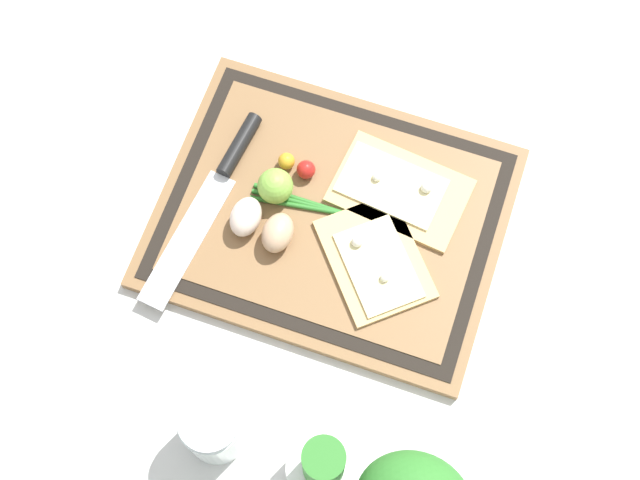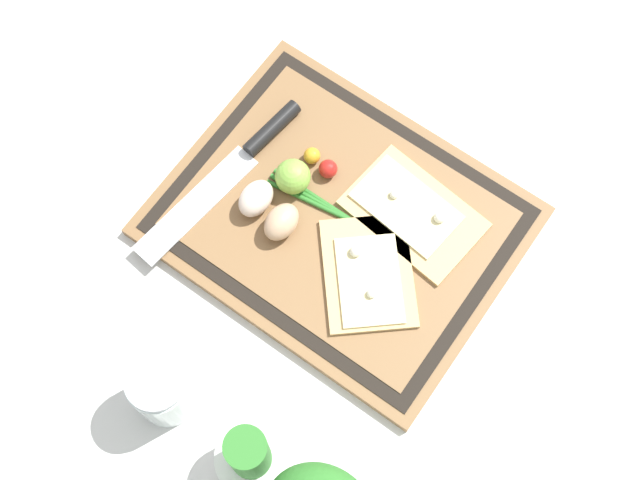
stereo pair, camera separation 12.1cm
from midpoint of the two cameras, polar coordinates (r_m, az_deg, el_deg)
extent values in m
plane|color=silver|center=(1.26, 3.98, 0.69)|extent=(6.00, 6.00, 0.00)
cube|color=brown|center=(1.25, 4.00, 0.83)|extent=(0.48, 0.38, 0.02)
cube|color=black|center=(1.24, 4.03, 0.98)|extent=(0.45, 0.35, 0.00)
cube|color=brown|center=(1.24, 4.03, 1.01)|extent=(0.41, 0.31, 0.00)
cube|color=tan|center=(1.25, 8.76, 1.30)|extent=(0.20, 0.14, 0.01)
cube|color=beige|center=(1.25, 8.31, 1.79)|extent=(0.15, 0.10, 0.00)
sphere|color=silver|center=(1.24, 10.42, 1.06)|extent=(0.02, 0.02, 0.02)
sphere|color=silver|center=(1.25, 7.53, 2.55)|extent=(0.01, 0.01, 0.01)
cube|color=tan|center=(1.22, 5.94, -2.51)|extent=(0.20, 0.20, 0.01)
cube|color=beige|center=(1.21, 6.04, -2.98)|extent=(0.15, 0.15, 0.00)
sphere|color=silver|center=(1.21, 5.13, -1.11)|extent=(0.02, 0.02, 0.02)
sphere|color=silver|center=(1.20, 6.20, -3.82)|extent=(0.01, 0.01, 0.01)
cube|color=silver|center=(1.25, -5.23, 1.89)|extent=(0.07, 0.22, 0.00)
cylinder|color=black|center=(1.29, -0.41, 6.82)|extent=(0.03, 0.10, 0.02)
ellipsoid|color=tan|center=(1.22, 0.33, 0.79)|extent=(0.04, 0.06, 0.04)
ellipsoid|color=beige|center=(1.23, -1.34, 2.31)|extent=(0.04, 0.06, 0.04)
sphere|color=#7FB742|center=(1.24, 1.03, 3.72)|extent=(0.05, 0.05, 0.05)
sphere|color=red|center=(1.26, 3.26, 4.21)|extent=(0.03, 0.03, 0.03)
sphere|color=gold|center=(1.27, 2.21, 5.06)|extent=(0.02, 0.02, 0.02)
cylinder|color=#2D7528|center=(1.24, 4.92, 0.80)|extent=(0.27, 0.01, 0.01)
cylinder|color=#2D7528|center=(1.24, 4.92, 0.80)|extent=(0.27, 0.03, 0.01)
cylinder|color=#2D7528|center=(1.24, 4.92, 0.80)|extent=(0.27, 0.05, 0.01)
cylinder|color=white|center=(1.14, -1.18, -14.45)|extent=(0.09, 0.09, 0.08)
cylinder|color=#2D7528|center=(1.07, -1.25, -14.04)|extent=(0.05, 0.05, 0.14)
cylinder|color=silver|center=(1.15, -7.07, -9.93)|extent=(0.08, 0.08, 0.10)
cylinder|color=olive|center=(1.18, -6.90, -10.21)|extent=(0.07, 0.07, 0.04)
cylinder|color=silver|center=(1.10, -7.42, -9.39)|extent=(0.08, 0.08, 0.01)
camera|label=1|loc=(0.06, -87.11, 7.66)|focal=50.00mm
camera|label=2|loc=(0.06, 92.89, -7.66)|focal=50.00mm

